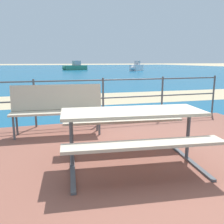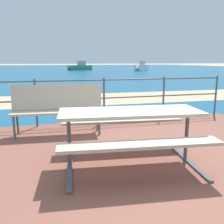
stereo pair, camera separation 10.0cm
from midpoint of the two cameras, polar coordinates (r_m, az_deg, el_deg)
The scene contains 9 objects.
ground_plane at distance 3.36m, azimuth 7.66°, elevation -13.50°, with size 240.00×240.00×0.00m, color tan.
patio_paving at distance 3.35m, azimuth 7.67°, elevation -13.04°, with size 6.40×5.20×0.06m, color brown.
sea_water at distance 42.81m, azimuth -14.67°, elevation 9.72°, with size 90.00×90.00×0.01m, color #145B84.
beach_strip at distance 9.27m, azimuth -8.18°, elevation 2.98°, with size 54.00×2.93×0.01m, color tan.
picnic_table at distance 3.22m, azimuth 3.99°, elevation -2.52°, with size 2.00×1.57×0.74m.
park_bench at distance 4.69m, azimuth -13.41°, elevation 1.55°, with size 1.72×0.56×0.94m.
railing_fence at distance 5.43m, azimuth -2.66°, elevation 4.24°, with size 5.94×0.04×1.02m.
boat_near at distance 39.54m, azimuth -8.86°, elevation 10.50°, with size 4.33×2.69×1.45m.
boat_mid at distance 36.07m, azimuth 5.69°, elevation 10.49°, with size 3.06×3.19×1.44m.
Camera 1 is at (-1.30, -2.75, 1.44)m, focal length 38.62 mm.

